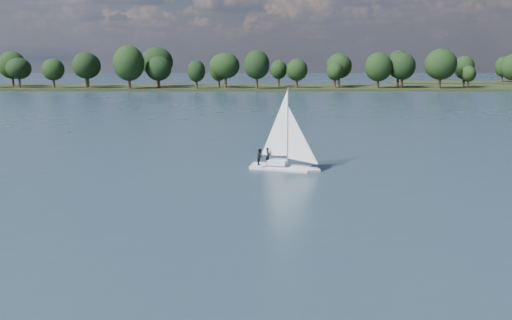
{
  "coord_description": "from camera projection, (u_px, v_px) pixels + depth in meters",
  "views": [
    {
      "loc": [
        -13.25,
        -12.84,
        11.63
      ],
      "look_at": [
        -13.74,
        38.19,
        2.5
      ],
      "focal_mm": 40.0,
      "sensor_mm": 36.0,
      "label": 1
    }
  ],
  "objects": [
    {
      "name": "ground",
      "position": [
        328.0,
        118.0,
        112.99
      ],
      "size": [
        700.0,
        700.0,
        0.0
      ],
      "primitive_type": "plane",
      "color": "#233342",
      "rests_on": "ground"
    },
    {
      "name": "treeline",
      "position": [
        246.0,
        68.0,
        218.62
      ],
      "size": [
        562.7,
        74.28,
        17.95
      ],
      "color": "black",
      "rests_on": "ground"
    },
    {
      "name": "far_shore",
      "position": [
        295.0,
        88.0,
        223.23
      ],
      "size": [
        660.0,
        40.0,
        1.5
      ],
      "primitive_type": "cube",
      "color": "black",
      "rests_on": "ground"
    },
    {
      "name": "sailboat",
      "position": [
        281.0,
        146.0,
        59.87
      ],
      "size": [
        7.13,
        4.02,
        9.05
      ],
      "rotation": [
        0.0,
        0.0,
        -0.33
      ],
      "color": "white",
      "rests_on": "ground"
    }
  ]
}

